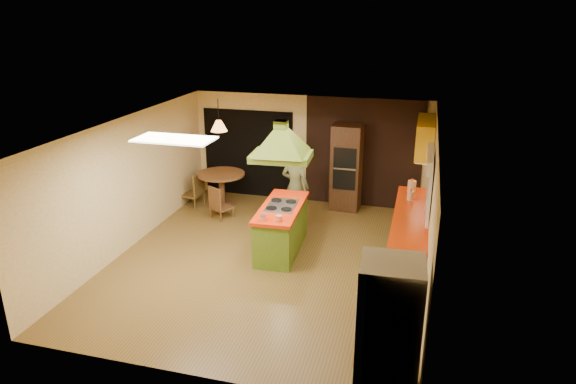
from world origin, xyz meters
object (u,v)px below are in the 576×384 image
(kitchen_island, at_px, (281,228))
(canister_large, at_px, (412,187))
(refrigerator, at_px, (388,329))
(man, at_px, (295,187))
(dining_table, at_px, (222,183))
(wall_oven, at_px, (347,167))

(kitchen_island, bearing_deg, canister_large, 27.80)
(kitchen_island, bearing_deg, refrigerator, -58.98)
(canister_large, bearing_deg, man, -177.77)
(kitchen_island, height_order, man, man)
(kitchen_island, bearing_deg, man, 89.79)
(refrigerator, xyz_separation_m, canister_large, (0.07, 4.70, 0.17))
(dining_table, bearing_deg, kitchen_island, -43.72)
(kitchen_island, height_order, wall_oven, wall_oven)
(man, relative_size, canister_large, 7.11)
(kitchen_island, relative_size, dining_table, 1.70)
(refrigerator, height_order, canister_large, refrigerator)
(wall_oven, bearing_deg, refrigerator, -73.93)
(kitchen_island, bearing_deg, wall_oven, 69.22)
(man, distance_m, canister_large, 2.35)
(dining_table, bearing_deg, wall_oven, 12.52)
(wall_oven, distance_m, dining_table, 2.88)
(man, bearing_deg, refrigerator, 129.65)
(dining_table, bearing_deg, man, -18.06)
(refrigerator, bearing_deg, wall_oven, 100.63)
(refrigerator, bearing_deg, dining_table, 125.79)
(kitchen_island, height_order, canister_large, canister_large)
(man, relative_size, refrigerator, 0.97)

